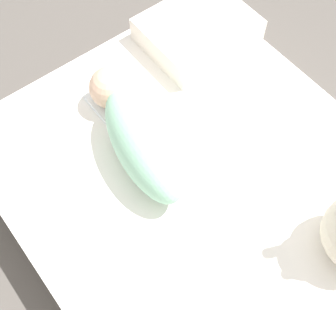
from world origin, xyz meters
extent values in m
plane|color=#514C47|center=(0.00, 0.00, 0.00)|extent=(12.00, 12.00, 0.00)
cube|color=white|center=(0.00, 0.00, 0.10)|extent=(1.15, 1.06, 0.19)
cube|color=white|center=(-0.29, -0.05, 0.20)|extent=(0.25, 0.15, 0.02)
ellipsoid|color=#99D6B2|center=(-0.11, -0.10, 0.28)|extent=(0.43, 0.24, 0.18)
sphere|color=#DBB293|center=(-0.34, -0.05, 0.27)|extent=(0.13, 0.13, 0.13)
cube|color=white|center=(-0.39, 0.34, 0.24)|extent=(0.30, 0.36, 0.09)
camera|label=1|loc=(0.48, -0.47, 1.43)|focal=50.00mm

